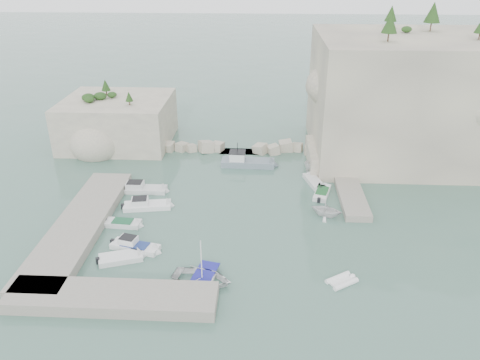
{
  "coord_description": "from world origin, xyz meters",
  "views": [
    {
      "loc": [
        2.57,
        -43.36,
        27.1
      ],
      "look_at": [
        0.0,
        6.0,
        3.0
      ],
      "focal_mm": 35.0,
      "sensor_mm": 36.0,
      "label": 1
    }
  ],
  "objects_px": {
    "inflatable_dinghy": "(342,283)",
    "tender_east_a": "(326,216)",
    "rowboat": "(202,282)",
    "tender_east_c": "(314,183)",
    "motorboat_b": "(148,208)",
    "motorboat_e": "(121,260)",
    "work_boat": "(248,166)",
    "tender_east_d": "(322,172)",
    "motorboat_d": "(136,249)",
    "tender_east_b": "(322,195)",
    "motorboat_c": "(123,225)",
    "motorboat_a": "(143,191)"
  },
  "relations": [
    {
      "from": "inflatable_dinghy",
      "to": "tender_east_b",
      "type": "height_order",
      "value": "tender_east_b"
    },
    {
      "from": "motorboat_b",
      "to": "motorboat_c",
      "type": "relative_size",
      "value": 1.39
    },
    {
      "from": "tender_east_a",
      "to": "tender_east_b",
      "type": "xyz_separation_m",
      "value": [
        0.09,
        5.18,
        0.0
      ]
    },
    {
      "from": "tender_east_c",
      "to": "work_boat",
      "type": "height_order",
      "value": "work_boat"
    },
    {
      "from": "motorboat_c",
      "to": "tender_east_a",
      "type": "xyz_separation_m",
      "value": [
        22.59,
        3.3,
        0.0
      ]
    },
    {
      "from": "motorboat_b",
      "to": "motorboat_e",
      "type": "bearing_deg",
      "value": -100.25
    },
    {
      "from": "motorboat_a",
      "to": "tender_east_c",
      "type": "bearing_deg",
      "value": 8.78
    },
    {
      "from": "motorboat_b",
      "to": "tender_east_a",
      "type": "relative_size",
      "value": 1.69
    },
    {
      "from": "motorboat_a",
      "to": "tender_east_c",
      "type": "relative_size",
      "value": 1.37
    },
    {
      "from": "tender_east_b",
      "to": "tender_east_d",
      "type": "distance_m",
      "value": 6.76
    },
    {
      "from": "motorboat_d",
      "to": "tender_east_b",
      "type": "height_order",
      "value": "motorboat_d"
    },
    {
      "from": "motorboat_c",
      "to": "motorboat_d",
      "type": "height_order",
      "value": "motorboat_d"
    },
    {
      "from": "motorboat_d",
      "to": "inflatable_dinghy",
      "type": "bearing_deg",
      "value": 2.37
    },
    {
      "from": "motorboat_e",
      "to": "tender_east_d",
      "type": "height_order",
      "value": "tender_east_d"
    },
    {
      "from": "motorboat_b",
      "to": "tender_east_d",
      "type": "height_order",
      "value": "tender_east_d"
    },
    {
      "from": "tender_east_b",
      "to": "motorboat_d",
      "type": "bearing_deg",
      "value": 138.54
    },
    {
      "from": "motorboat_b",
      "to": "tender_east_b",
      "type": "distance_m",
      "value": 21.36
    },
    {
      "from": "motorboat_b",
      "to": "motorboat_c",
      "type": "distance_m",
      "value": 4.46
    },
    {
      "from": "motorboat_e",
      "to": "work_boat",
      "type": "xyz_separation_m",
      "value": [
        11.58,
        23.18,
        0.0
      ]
    },
    {
      "from": "work_boat",
      "to": "motorboat_a",
      "type": "bearing_deg",
      "value": -144.64
    },
    {
      "from": "rowboat",
      "to": "inflatable_dinghy",
      "type": "relative_size",
      "value": 1.89
    },
    {
      "from": "rowboat",
      "to": "tender_east_c",
      "type": "relative_size",
      "value": 1.14
    },
    {
      "from": "motorboat_a",
      "to": "tender_east_d",
      "type": "xyz_separation_m",
      "value": [
        23.19,
        6.98,
        0.0
      ]
    },
    {
      "from": "motorboat_d",
      "to": "motorboat_e",
      "type": "height_order",
      "value": "motorboat_d"
    },
    {
      "from": "rowboat",
      "to": "tender_east_c",
      "type": "height_order",
      "value": "rowboat"
    },
    {
      "from": "motorboat_e",
      "to": "tender_east_c",
      "type": "xyz_separation_m",
      "value": [
        20.38,
        17.95,
        0.0
      ]
    },
    {
      "from": "motorboat_d",
      "to": "work_boat",
      "type": "bearing_deg",
      "value": 77.87
    },
    {
      "from": "motorboat_b",
      "to": "tender_east_d",
      "type": "distance_m",
      "value": 24.3
    },
    {
      "from": "motorboat_c",
      "to": "motorboat_d",
      "type": "distance_m",
      "value": 5.11
    },
    {
      "from": "rowboat",
      "to": "tender_east_b",
      "type": "relative_size",
      "value": 1.18
    },
    {
      "from": "work_boat",
      "to": "tender_east_c",
      "type": "bearing_deg",
      "value": -28.95
    },
    {
      "from": "motorboat_a",
      "to": "tender_east_d",
      "type": "bearing_deg",
      "value": 16.74
    },
    {
      "from": "tender_east_a",
      "to": "tender_east_d",
      "type": "relative_size",
      "value": 0.71
    },
    {
      "from": "inflatable_dinghy",
      "to": "tender_east_a",
      "type": "height_order",
      "value": "tender_east_a"
    },
    {
      "from": "inflatable_dinghy",
      "to": "motorboat_a",
      "type": "bearing_deg",
      "value": 109.84
    },
    {
      "from": "motorboat_b",
      "to": "motorboat_c",
      "type": "height_order",
      "value": "motorboat_b"
    },
    {
      "from": "inflatable_dinghy",
      "to": "tender_east_a",
      "type": "bearing_deg",
      "value": 57.23
    },
    {
      "from": "tender_east_a",
      "to": "tender_east_c",
      "type": "bearing_deg",
      "value": 25.82
    },
    {
      "from": "motorboat_e",
      "to": "motorboat_a",
      "type": "bearing_deg",
      "value": 76.53
    },
    {
      "from": "tender_east_d",
      "to": "motorboat_d",
      "type": "bearing_deg",
      "value": 129.5
    },
    {
      "from": "tender_east_b",
      "to": "tender_east_d",
      "type": "bearing_deg",
      "value": 9.98
    },
    {
      "from": "rowboat",
      "to": "work_boat",
      "type": "distance_m",
      "value": 26.38
    },
    {
      "from": "tender_east_b",
      "to": "tender_east_c",
      "type": "xyz_separation_m",
      "value": [
        -0.73,
        3.11,
        0.0
      ]
    },
    {
      "from": "inflatable_dinghy",
      "to": "tender_east_d",
      "type": "distance_m",
      "value": 23.96
    },
    {
      "from": "tender_east_c",
      "to": "motorboat_a",
      "type": "bearing_deg",
      "value": 82.27
    },
    {
      "from": "work_boat",
      "to": "tender_east_d",
      "type": "bearing_deg",
      "value": -7.21
    },
    {
      "from": "motorboat_a",
      "to": "tender_east_c",
      "type": "distance_m",
      "value": 22.02
    },
    {
      "from": "motorboat_b",
      "to": "rowboat",
      "type": "relative_size",
      "value": 1.09
    },
    {
      "from": "motorboat_a",
      "to": "work_boat",
      "type": "xyz_separation_m",
      "value": [
        12.97,
        8.6,
        0.0
      ]
    },
    {
      "from": "rowboat",
      "to": "tender_east_c",
      "type": "xyz_separation_m",
      "value": [
        12.0,
        20.95,
        0.0
      ]
    }
  ]
}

